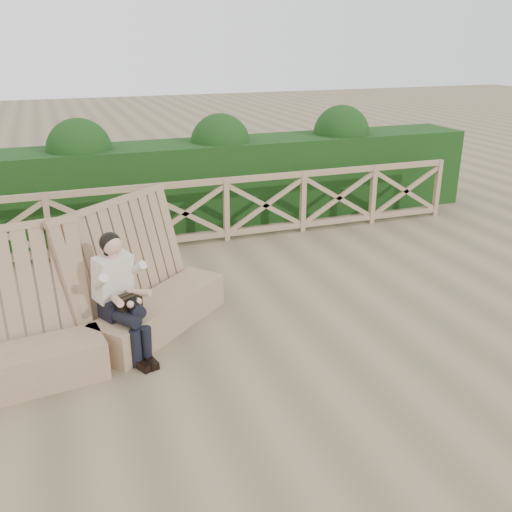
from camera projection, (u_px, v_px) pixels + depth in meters
name	position (u px, v px, depth m)	size (l,w,h in m)	color
ground	(258.00, 342.00, 6.58)	(60.00, 60.00, 0.00)	brown
bench	(85.00, 323.00, 6.18)	(3.60, 2.12, 1.55)	#7D6247
woman	(120.00, 292.00, 6.12)	(0.60, 0.90, 1.37)	black
guardrail	(185.00, 213.00, 9.44)	(10.10, 0.09, 1.10)	#86674E
hedge	(169.00, 185.00, 10.42)	(12.00, 1.20, 1.50)	black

